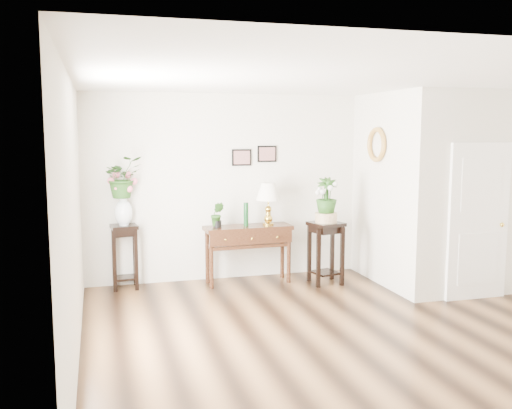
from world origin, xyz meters
name	(u,v)px	position (x,y,z in m)	size (l,w,h in m)	color
floor	(358,332)	(0.00, 0.00, 0.00)	(6.00, 5.50, 0.02)	brown
ceiling	(364,79)	(0.00, 0.00, 2.80)	(6.00, 5.50, 0.02)	white
wall_back	(282,186)	(0.00, 2.75, 1.40)	(6.00, 0.02, 2.80)	silver
wall_left	(73,221)	(-3.00, 0.00, 1.40)	(0.02, 5.50, 2.80)	silver
partition	(436,188)	(2.10, 1.77, 1.40)	(1.80, 1.95, 2.80)	silver
door	(478,222)	(2.10, 0.78, 1.05)	(0.90, 0.05, 2.10)	white
art_print_left	(242,157)	(-0.65, 2.73, 1.85)	(0.30, 0.02, 0.25)	black
art_print_right	(267,154)	(-0.25, 2.73, 1.90)	(0.30, 0.02, 0.25)	black
wall_ornament	(376,145)	(1.16, 1.90, 2.05)	(0.51, 0.51, 0.07)	#BA8349
console_table	(248,254)	(-0.65, 2.38, 0.43)	(1.29, 0.43, 0.86)	black
table_lamp	(268,202)	(-0.34, 2.38, 1.21)	(0.36, 0.36, 0.64)	gold
green_vase	(246,215)	(-0.68, 2.38, 1.03)	(0.07, 0.07, 0.35)	#0D3515
potted_plant	(217,215)	(-1.11, 2.38, 1.04)	(0.19, 0.16, 0.35)	#204917
plant_stand_a	(125,257)	(-2.42, 2.57, 0.46)	(0.36, 0.36, 0.92)	black
porcelain_vase	(123,209)	(-2.42, 2.57, 1.15)	(0.25, 0.25, 0.44)	silver
lily_arrangement	(122,176)	(-2.42, 2.57, 1.62)	(0.53, 0.46, 0.59)	#204917
plant_stand_b	(326,253)	(0.45, 2.05, 0.46)	(0.43, 0.43, 0.92)	black
ceramic_bowl	(326,217)	(0.45, 2.05, 1.00)	(0.32, 0.32, 0.14)	beige
narcissus	(326,196)	(0.45, 2.05, 1.31)	(0.30, 0.30, 0.54)	#204917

